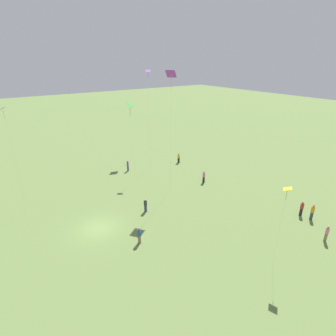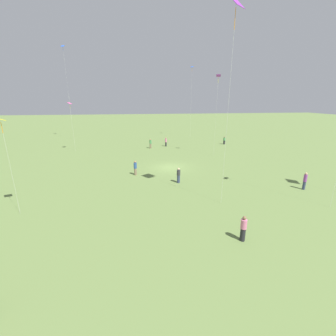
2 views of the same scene
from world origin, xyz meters
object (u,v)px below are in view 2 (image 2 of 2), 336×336
(kite_5, at_px, (192,74))
(kite_6, at_px, (70,106))
(person_8, at_px, (166,142))
(person_9, at_px, (224,141))
(person_5, at_px, (179,175))
(kite_3, at_px, (236,10))
(kite_1, at_px, (64,56))
(person_3, at_px, (135,168))
(person_2, at_px, (305,181))
(person_7, at_px, (151,144))
(kite_2, at_px, (218,82))
(person_1, at_px, (243,229))
(kite_0, at_px, (1,125))

(kite_5, relative_size, kite_6, 1.91)
(person_8, xyz_separation_m, person_9, (0.27, -12.21, -0.10))
(person_5, xyz_separation_m, kite_3, (-5.61, -2.77, 14.01))
(kite_1, height_order, kite_3, kite_1)
(person_3, height_order, person_5, person_3)
(person_2, relative_size, kite_5, 0.11)
(person_7, xyz_separation_m, kite_2, (-7.27, -9.90, 10.52))
(person_3, height_order, kite_1, kite_1)
(person_1, distance_m, person_2, 12.59)
(kite_3, bearing_deg, person_3, 138.14)
(person_3, distance_m, person_9, 25.21)
(person_5, xyz_separation_m, kite_0, (-5.11, 14.00, 6.28))
(person_1, xyz_separation_m, kite_0, (6.01, 16.04, 6.26))
(person_5, bearing_deg, kite_1, -133.68)
(kite_1, bearing_deg, kite_3, -1.08)
(person_5, relative_size, person_8, 0.98)
(person_2, bearing_deg, person_9, -158.37)
(person_9, distance_m, kite_1, 37.89)
(person_7, distance_m, kite_2, 16.17)
(kite_1, bearing_deg, person_8, 30.03)
(person_2, distance_m, kite_2, 19.19)
(kite_2, relative_size, kite_6, 1.48)
(person_7, height_order, kite_2, kite_2)
(person_1, bearing_deg, person_7, -103.60)
(kite_3, bearing_deg, kite_1, 128.42)
(person_1, xyz_separation_m, kite_2, (22.83, -6.24, 10.52))
(kite_2, relative_size, kite_3, 0.79)
(person_1, xyz_separation_m, person_5, (11.12, 2.04, -0.03))
(person_3, distance_m, kite_5, 33.19)
(person_9, relative_size, kite_5, 0.10)
(kite_0, distance_m, kite_5, 43.00)
(person_1, relative_size, person_2, 0.97)
(kite_0, xyz_separation_m, kite_6, (23.32, 1.07, 0.68))
(person_3, xyz_separation_m, person_5, (-3.43, -4.67, -0.04))
(person_2, height_order, person_5, person_2)
(person_8, height_order, kite_5, kite_5)
(kite_3, bearing_deg, person_7, 108.81)
(kite_6, bearing_deg, person_5, -74.81)
(person_1, height_order, kite_0, kite_0)
(kite_1, distance_m, kite_6, 16.87)
(person_7, distance_m, person_9, 15.44)
(kite_0, bearing_deg, person_2, -73.31)
(person_1, distance_m, person_3, 16.03)
(person_8, xyz_separation_m, kite_1, (11.14, 19.95, 16.73))
(kite_1, height_order, kite_2, kite_1)
(person_8, relative_size, kite_2, 0.14)
(person_3, height_order, kite_0, kite_0)
(person_5, xyz_separation_m, kite_1, (31.53, 18.43, 16.76))
(kite_0, height_order, kite_6, kite_6)
(kite_1, distance_m, kite_2, 33.84)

